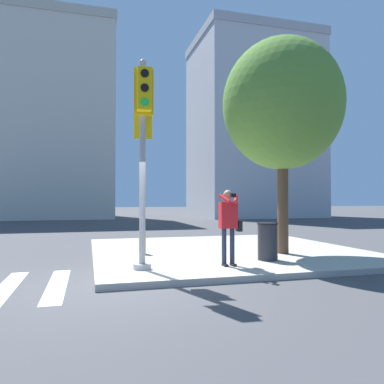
% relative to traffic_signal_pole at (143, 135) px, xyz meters
% --- Properties ---
extents(ground_plane, '(160.00, 160.00, 0.00)m').
position_rel_traffic_signal_pole_xyz_m(ground_plane, '(-0.54, -0.77, -3.11)').
color(ground_plane, '#424244').
extents(sidewalk_corner, '(8.00, 8.00, 0.14)m').
position_rel_traffic_signal_pole_xyz_m(sidewalk_corner, '(2.96, 2.73, -3.04)').
color(sidewalk_corner, '#ADA89E').
rests_on(sidewalk_corner, ground_plane).
extents(traffic_signal_pole, '(0.49, 1.21, 4.65)m').
position_rel_traffic_signal_pole_xyz_m(traffic_signal_pole, '(0.00, 0.00, 0.00)').
color(traffic_signal_pole, '#939399').
rests_on(traffic_signal_pole, sidewalk_corner).
extents(person_photographer, '(0.58, 0.54, 1.76)m').
position_rel_traffic_signal_pole_xyz_m(person_photographer, '(1.99, -0.08, -1.92)').
color(person_photographer, black).
rests_on(person_photographer, sidewalk_corner).
extents(street_tree, '(3.43, 3.43, 6.16)m').
position_rel_traffic_signal_pole_xyz_m(street_tree, '(4.20, 1.36, 1.29)').
color(street_tree, brown).
rests_on(street_tree, sidewalk_corner).
extents(fire_hydrant, '(0.20, 0.26, 0.73)m').
position_rel_traffic_signal_pole_xyz_m(fire_hydrant, '(0.32, 2.37, -2.61)').
color(fire_hydrant, yellow).
rests_on(fire_hydrant, sidewalk_corner).
extents(trash_bin, '(0.52, 0.52, 0.94)m').
position_rel_traffic_signal_pole_xyz_m(trash_bin, '(3.23, 0.40, -2.50)').
color(trash_bin, '#2D2D33').
rests_on(trash_bin, sidewalk_corner).
extents(building_left, '(14.01, 8.89, 17.99)m').
position_rel_traffic_signal_pole_xyz_m(building_left, '(-5.85, 28.35, 5.90)').
color(building_left, beige).
rests_on(building_left, ground_plane).
extents(building_right, '(11.58, 9.68, 17.93)m').
position_rel_traffic_signal_pole_xyz_m(building_right, '(14.83, 26.38, 5.87)').
color(building_right, '#BCBCC1').
rests_on(building_right, ground_plane).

